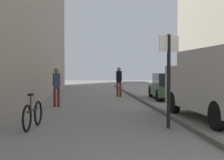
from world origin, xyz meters
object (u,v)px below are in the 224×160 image
object	(u,v)px
pedestrian_main_foreground	(57,85)
bicycle_leaning	(33,115)
pedestrian_mid_block	(119,80)
street_sign_post	(169,73)
parked_car	(169,86)
delivery_van	(219,82)

from	to	relation	value
pedestrian_main_foreground	bicycle_leaning	distance (m)	5.39
pedestrian_mid_block	street_sign_post	xyz separation A→B (m)	(0.34, -10.91, 0.49)
pedestrian_mid_block	parked_car	world-z (taller)	pedestrian_mid_block
bicycle_leaning	delivery_van	bearing A→B (deg)	18.17
parked_car	bicycle_leaning	bearing A→B (deg)	-120.58
pedestrian_main_foreground	street_sign_post	bearing A→B (deg)	-73.56
pedestrian_main_foreground	bicycle_leaning	bearing A→B (deg)	-107.89
pedestrian_main_foreground	bicycle_leaning	size ratio (longest dim) A/B	0.97
street_sign_post	parked_car	bearing A→B (deg)	-119.48
pedestrian_main_foreground	street_sign_post	size ratio (longest dim) A/B	0.66
bicycle_leaning	parked_car	bearing A→B (deg)	63.28
street_sign_post	bicycle_leaning	world-z (taller)	street_sign_post
pedestrian_mid_block	parked_car	distance (m)	3.13
delivery_van	street_sign_post	xyz separation A→B (m)	(-1.99, -1.36, 0.32)
parked_car	street_sign_post	xyz separation A→B (m)	(-2.34, -9.33, 0.83)
pedestrian_mid_block	delivery_van	size ratio (longest dim) A/B	0.34
parked_car	bicycle_leaning	distance (m)	10.94
pedestrian_mid_block	street_sign_post	bearing A→B (deg)	-69.45
street_sign_post	bicycle_leaning	size ratio (longest dim) A/B	1.47
pedestrian_mid_block	delivery_van	xyz separation A→B (m)	(2.33, -9.55, 0.17)
pedestrian_mid_block	parked_car	size ratio (longest dim) A/B	0.42
delivery_van	street_sign_post	size ratio (longest dim) A/B	2.03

